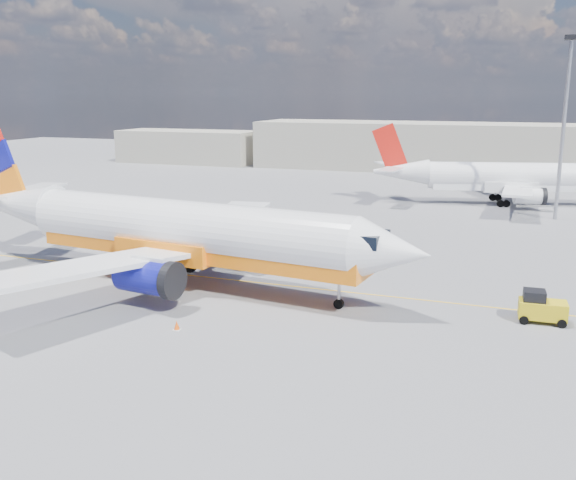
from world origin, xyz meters
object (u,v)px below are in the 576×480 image
(second_jet, at_px, (509,178))
(traffic_cone, at_px, (177,325))
(gse_tug, at_px, (541,307))
(main_jet, at_px, (174,230))

(second_jet, height_order, traffic_cone, second_jet)
(gse_tug, xyz_separation_m, traffic_cone, (-19.24, -8.29, -0.63))
(second_jet, bearing_deg, gse_tug, -99.79)
(gse_tug, bearing_deg, traffic_cone, -159.70)
(gse_tug, bearing_deg, main_jet, 177.52)
(main_jet, distance_m, gse_tug, 24.05)
(main_jet, bearing_deg, traffic_cone, -53.24)
(second_jet, distance_m, gse_tug, 42.07)
(gse_tug, relative_size, traffic_cone, 5.01)
(second_jet, bearing_deg, main_jet, -130.19)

